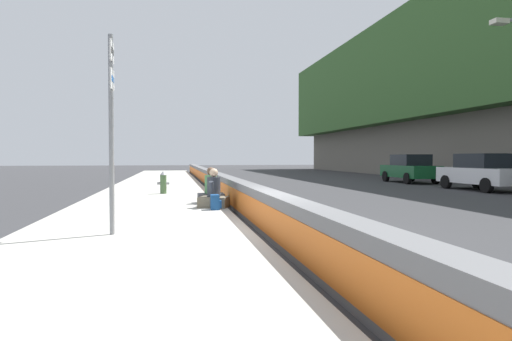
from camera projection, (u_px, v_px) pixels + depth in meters
name	position (u px, v px, depth m)	size (l,w,h in m)	color
ground_plane	(274.00, 236.00, 8.81)	(160.00, 160.00, 0.00)	#353538
sidewalk_strip	(134.00, 237.00, 8.33)	(80.00, 4.40, 0.14)	#B5B2A8
jersey_barrier	(274.00, 214.00, 8.80)	(76.00, 0.45, 0.85)	slate
route_sign_post	(111.00, 120.00, 8.13)	(0.44, 0.09, 3.60)	gray
fire_hydrant	(163.00, 182.00, 17.36)	(0.26, 0.46, 0.88)	#47663D
seated_person_foreground	(214.00, 195.00, 12.65)	(0.89, 0.96, 1.09)	#706651
seated_person_middle	(211.00, 192.00, 13.81)	(0.70, 0.79, 1.10)	#424247
backpack	(215.00, 202.00, 12.06)	(0.32, 0.28, 0.40)	navy
parked_car_third	(482.00, 172.00, 20.91)	(4.51, 1.97, 1.71)	silver
parked_car_fourth	(410.00, 168.00, 27.29)	(4.56, 2.08, 1.71)	#145128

